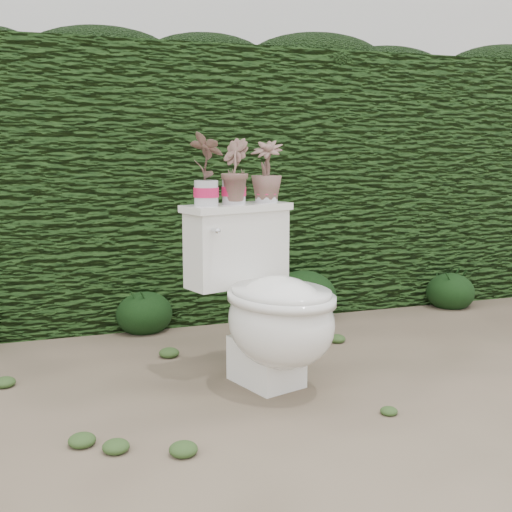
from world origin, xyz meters
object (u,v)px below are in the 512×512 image
object	(u,v)px
toilet	(269,305)
potted_plant_center	(234,173)
potted_plant_right	(266,173)
potted_plant_left	(206,171)

from	to	relation	value
toilet	potted_plant_center	xyz separation A→B (m)	(-0.09, 0.22, 0.56)
potted_plant_center	potted_plant_right	distance (m)	0.18
toilet	potted_plant_right	size ratio (longest dim) A/B	2.91
potted_plant_right	potted_plant_center	bearing A→B (deg)	-128.06
potted_plant_left	potted_plant_center	world-z (taller)	potted_plant_left
potted_plant_right	potted_plant_left	bearing A→B (deg)	-128.06
toilet	potted_plant_right	distance (m)	0.63
potted_plant_left	potted_plant_right	bearing A→B (deg)	-108.34
toilet	potted_plant_right	bearing A→B (deg)	55.38
toilet	potted_plant_left	world-z (taller)	potted_plant_left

